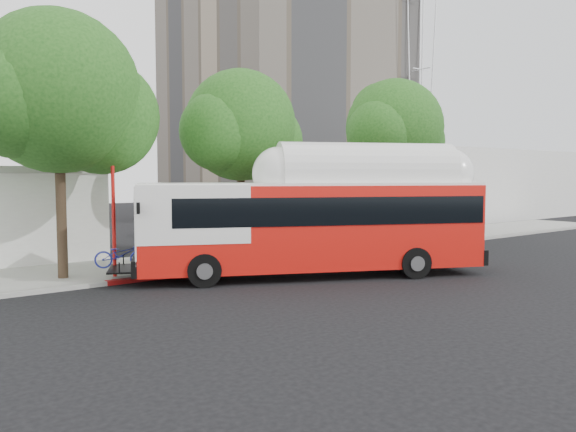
# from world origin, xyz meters

# --- Properties ---
(ground) EXTENTS (120.00, 120.00, 0.00)m
(ground) POSITION_xyz_m (0.00, 0.00, 0.00)
(ground) COLOR black
(ground) RESTS_ON ground
(sidewalk) EXTENTS (60.00, 5.00, 0.15)m
(sidewalk) POSITION_xyz_m (0.00, 6.50, 0.07)
(sidewalk) COLOR gray
(sidewalk) RESTS_ON ground
(curb_strip) EXTENTS (60.00, 0.30, 0.15)m
(curb_strip) POSITION_xyz_m (0.00, 3.90, 0.07)
(curb_strip) COLOR gray
(curb_strip) RESTS_ON ground
(red_curb_segment) EXTENTS (10.00, 0.32, 0.16)m
(red_curb_segment) POSITION_xyz_m (-3.00, 3.90, 0.08)
(red_curb_segment) COLOR maroon
(red_curb_segment) RESTS_ON ground
(street_tree_left) EXTENTS (6.67, 5.80, 9.74)m
(street_tree_left) POSITION_xyz_m (-8.53, 5.56, 6.60)
(street_tree_left) COLOR #2D2116
(street_tree_left) RESTS_ON ground
(street_tree_mid) EXTENTS (5.75, 5.00, 8.62)m
(street_tree_mid) POSITION_xyz_m (-0.59, 6.06, 5.91)
(street_tree_mid) COLOR #2D2116
(street_tree_mid) RESTS_ON ground
(street_tree_right) EXTENTS (6.21, 5.40, 9.18)m
(street_tree_right) POSITION_xyz_m (9.44, 5.86, 6.26)
(street_tree_right) COLOR #2D2116
(street_tree_right) RESTS_ON ground
(apartment_tower) EXTENTS (18.00, 18.00, 37.00)m
(apartment_tower) POSITION_xyz_m (18.00, 28.00, 17.62)
(apartment_tower) COLOR gray
(apartment_tower) RESTS_ON ground
(horizon_block) EXTENTS (20.00, 12.00, 6.00)m
(horizon_block) POSITION_xyz_m (30.00, 16.00, 3.00)
(horizon_block) COLOR silver
(horizon_block) RESTS_ON ground
(transit_bus) EXTENTS (13.63, 8.08, 4.12)m
(transit_bus) POSITION_xyz_m (-0.97, 0.82, 1.92)
(transit_bus) COLOR red
(transit_bus) RESTS_ON ground
(signal_pole) EXTENTS (0.13, 0.44, 4.70)m
(signal_pole) POSITION_xyz_m (-7.40, 4.64, 2.41)
(signal_pole) COLOR red
(signal_pole) RESTS_ON ground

